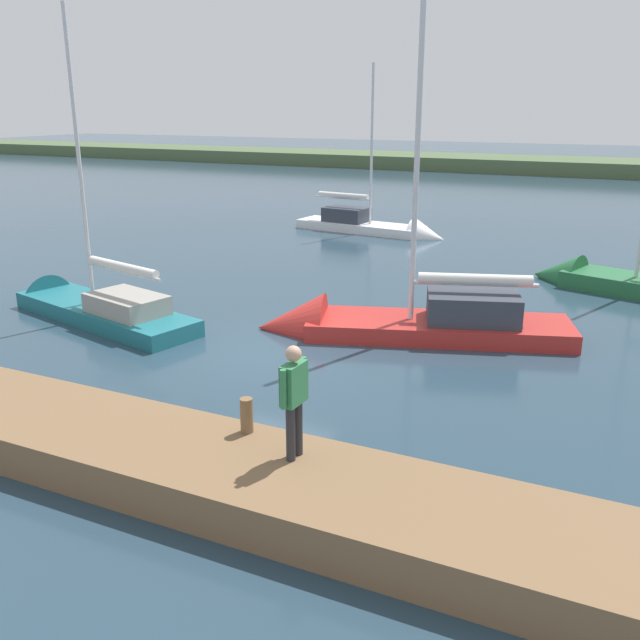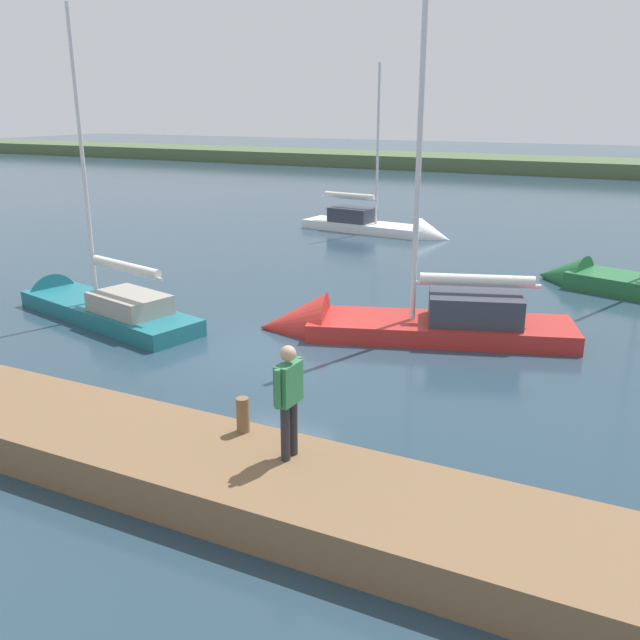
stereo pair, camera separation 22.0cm
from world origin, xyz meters
TOP-DOWN VIEW (x-y plane):
  - ground_plane at (0.00, 0.00)m, footprint 200.00×200.00m
  - far_shoreline at (0.00, -51.47)m, footprint 180.00×8.00m
  - dock_pier at (0.00, 5.85)m, footprint 23.67×2.29m
  - mooring_post_far at (-2.37, 5.05)m, footprint 0.21×0.21m
  - sailboat_inner_slip at (-7.52, -9.79)m, footprint 7.10×3.63m
  - sailboat_outer_mooring at (-2.18, -2.52)m, footprint 8.34×4.41m
  - sailboat_behind_pier at (3.50, -16.35)m, footprint 7.54×2.55m
  - sailboat_mid_channel at (6.36, -0.43)m, footprint 7.77×3.44m
  - person_on_dock at (-3.45, 5.47)m, footprint 0.25×0.67m

SIDE VIEW (x-z plane):
  - ground_plane at x=0.00m, z-range 0.00..0.00m
  - far_shoreline at x=0.00m, z-range -1.20..1.20m
  - sailboat_mid_channel at x=6.36m, z-range -4.40..4.65m
  - sailboat_behind_pier at x=3.50m, z-range -4.05..4.34m
  - sailboat_outer_mooring at x=-2.18m, z-range -4.47..4.88m
  - sailboat_inner_slip at x=-7.52m, z-range -3.66..4.13m
  - dock_pier at x=0.00m, z-range 0.00..0.67m
  - mooring_post_far at x=-2.37m, z-range 0.67..1.25m
  - person_on_dock at x=-3.45m, z-range 0.82..2.60m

